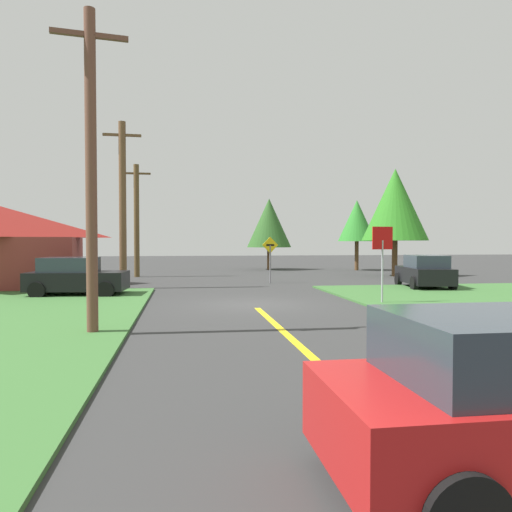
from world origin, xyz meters
The scene contains 12 objects.
ground_plane centered at (0.00, 0.00, 0.00)m, with size 120.00×120.00×0.00m, color #353535.
lane_stripe_center centered at (0.00, -8.00, 0.01)m, with size 0.20×14.00×0.01m, color yellow.
stop_sign centered at (4.63, -0.67, 2.01)m, with size 0.82×0.16×2.82m.
car_on_crossroad centered at (9.10, 4.72, 0.80)m, with size 2.49×4.09×1.62m.
parked_car_near_building centered at (-6.93, 3.77, 0.80)m, with size 4.06×2.34×1.62m.
utility_pole_near centered at (-4.70, -5.06, 4.08)m, with size 1.80×0.38×7.88m.
utility_pole_mid centered at (-5.37, 6.80, 4.10)m, with size 1.80×0.34×8.03m.
utility_pole_far centered at (-5.44, 14.66, 3.69)m, with size 1.80×0.34×7.21m.
direction_sign centered at (2.21, 8.77, 1.58)m, with size 0.90×0.16×2.54m.
oak_tree_left centered at (4.40, 21.40, 3.77)m, with size 3.58×3.58×5.75m.
pine_tree_center centered at (11.11, 19.49, 3.91)m, with size 2.95×2.95×5.55m.
oak_tree_right centered at (11.23, 12.76, 4.68)m, with size 4.27×4.27×7.04m.
Camera 1 is at (-2.51, -17.35, 2.28)m, focal length 34.13 mm.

